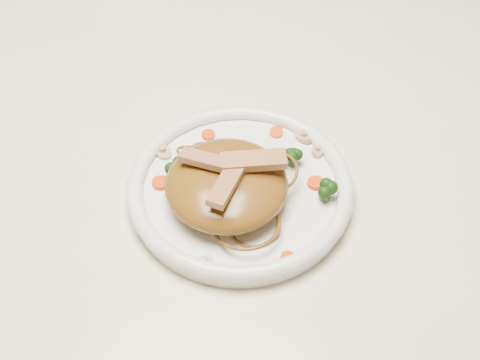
{
  "coord_description": "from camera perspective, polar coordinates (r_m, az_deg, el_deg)",
  "views": [
    {
      "loc": [
        0.12,
        -0.58,
        1.39
      ],
      "look_at": [
        0.1,
        -0.05,
        0.78
      ],
      "focal_mm": 51.76,
      "sensor_mm": 36.0,
      "label": 1
    }
  ],
  "objects": [
    {
      "name": "broccoli_2",
      "position": [
        0.78,
        -3.65,
        -3.23
      ],
      "size": [
        0.03,
        0.03,
        0.03
      ],
      "primitive_type": null,
      "rotation": [
        0.0,
        0.0,
        0.15
      ],
      "color": "#15360B",
      "rests_on": "plate"
    },
    {
      "name": "broccoli_0",
      "position": [
        0.84,
        4.38,
        2.13
      ],
      "size": [
        0.03,
        0.03,
        0.03
      ],
      "primitive_type": null,
      "rotation": [
        0.0,
        0.0,
        0.24
      ],
      "color": "#15360B",
      "rests_on": "plate"
    },
    {
      "name": "broccoli_3",
      "position": [
        0.8,
        7.07,
        -0.79
      ],
      "size": [
        0.03,
        0.03,
        0.03
      ],
      "primitive_type": null,
      "rotation": [
        0.0,
        0.0,
        -0.22
      ],
      "color": "#15360B",
      "rests_on": "plate"
    },
    {
      "name": "chicken_b",
      "position": [
        0.78,
        -2.94,
        1.68
      ],
      "size": [
        0.06,
        0.04,
        0.01
      ],
      "primitive_type": "cube",
      "rotation": [
        0.0,
        0.0,
        2.79
      ],
      "color": "tan",
      "rests_on": "noodle_mound"
    },
    {
      "name": "carrot_3",
      "position": [
        0.88,
        -2.62,
        3.75
      ],
      "size": [
        0.02,
        0.02,
        0.0
      ],
      "primitive_type": "cylinder",
      "rotation": [
        0.0,
        0.0,
        0.28
      ],
      "color": "#E44108",
      "rests_on": "plate"
    },
    {
      "name": "mushroom_3",
      "position": [
        0.88,
        5.28,
        3.59
      ],
      "size": [
        0.04,
        0.04,
        0.01
      ],
      "primitive_type": "cylinder",
      "rotation": [
        0.0,
        0.0,
        2.27
      ],
      "color": "#C6B694",
      "rests_on": "plate"
    },
    {
      "name": "mushroom_2",
      "position": [
        0.86,
        -6.41,
        2.34
      ],
      "size": [
        0.04,
        0.04,
        0.01
      ],
      "primitive_type": "cylinder",
      "rotation": [
        0.0,
        0.0,
        -0.82
      ],
      "color": "#C6B694",
      "rests_on": "plate"
    },
    {
      "name": "table",
      "position": [
        0.95,
        -5.82,
        -2.62
      ],
      "size": [
        1.2,
        0.8,
        0.75
      ],
      "color": "white",
      "rests_on": "ground"
    },
    {
      "name": "mushroom_0",
      "position": [
        0.75,
        -2.94,
        -6.8
      ],
      "size": [
        0.03,
        0.03,
        0.01
      ],
      "primitive_type": "cylinder",
      "rotation": [
        0.0,
        0.0,
        0.42
      ],
      "color": "#C6B694",
      "rests_on": "plate"
    },
    {
      "name": "broccoli_1",
      "position": [
        0.83,
        -5.29,
        1.25
      ],
      "size": [
        0.04,
        0.04,
        0.03
      ],
      "primitive_type": null,
      "rotation": [
        0.0,
        0.0,
        -0.34
      ],
      "color": "#15360B",
      "rests_on": "plate"
    },
    {
      "name": "noodle_mound",
      "position": [
        0.79,
        -1.12,
        -0.37
      ],
      "size": [
        0.17,
        0.17,
        0.05
      ],
      "primitive_type": "ellipsoid",
      "rotation": [
        0.0,
        0.0,
        0.21
      ],
      "color": "brown",
      "rests_on": "plate"
    },
    {
      "name": "chicken_a",
      "position": [
        0.77,
        1.13,
        1.59
      ],
      "size": [
        0.08,
        0.03,
        0.01
      ],
      "primitive_type": "cube",
      "rotation": [
        0.0,
        0.0,
        0.13
      ],
      "color": "tan",
      "rests_on": "noodle_mound"
    },
    {
      "name": "carrot_4",
      "position": [
        0.76,
        3.99,
        -6.44
      ],
      "size": [
        0.02,
        0.02,
        0.0
      ],
      "primitive_type": "cylinder",
      "rotation": [
        0.0,
        0.0,
        0.4
      ],
      "color": "#E44108",
      "rests_on": "plate"
    },
    {
      "name": "mushroom_1",
      "position": [
        0.86,
        6.39,
        2.38
      ],
      "size": [
        0.02,
        0.02,
        0.01
      ],
      "primitive_type": "cylinder",
      "rotation": [
        0.0,
        0.0,
        1.52
      ],
      "color": "#C6B694",
      "rests_on": "plate"
    },
    {
      "name": "carrot_0",
      "position": [
        0.88,
        3.01,
        3.94
      ],
      "size": [
        0.02,
        0.02,
        0.0
      ],
      "primitive_type": "cylinder",
      "rotation": [
        0.0,
        0.0,
        -0.1
      ],
      "color": "#E44108",
      "rests_on": "plate"
    },
    {
      "name": "plate",
      "position": [
        0.83,
        0.0,
        -1.0
      ],
      "size": [
        0.35,
        0.35,
        0.02
      ],
      "primitive_type": "cylinder",
      "rotation": [
        0.0,
        0.0,
        -0.37
      ],
      "color": "white",
      "rests_on": "table"
    },
    {
      "name": "carrot_2",
      "position": [
        0.83,
        6.27,
        -0.23
      ],
      "size": [
        0.03,
        0.03,
        0.0
      ],
      "primitive_type": "cylinder",
      "rotation": [
        0.0,
        0.0,
        0.26
      ],
      "color": "#E44108",
      "rests_on": "plate"
    },
    {
      "name": "carrot_1",
      "position": [
        0.83,
        -6.56,
        -0.23
      ],
      "size": [
        0.02,
        0.02,
        0.0
      ],
      "primitive_type": "cylinder",
      "rotation": [
        0.0,
        0.0,
        0.19
      ],
      "color": "#E44108",
      "rests_on": "plate"
    },
    {
      "name": "chicken_c",
      "position": [
        0.75,
        -1.19,
        -0.45
      ],
      "size": [
        0.04,
        0.07,
        0.01
      ],
      "primitive_type": "cube",
      "rotation": [
        0.0,
        0.0,
        4.36
      ],
      "color": "tan",
      "rests_on": "noodle_mound"
    }
  ]
}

